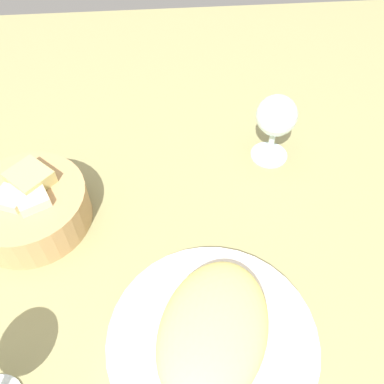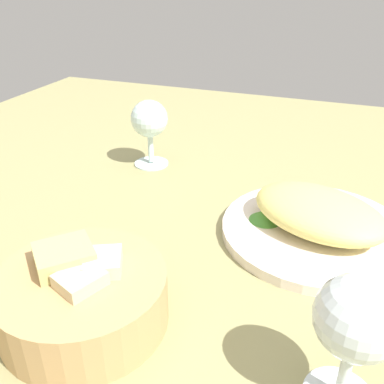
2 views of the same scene
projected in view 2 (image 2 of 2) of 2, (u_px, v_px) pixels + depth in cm
name	position (u px, v px, depth cm)	size (l,w,h in cm)	color
ground_plane	(197.00, 231.00, 61.72)	(140.00, 140.00, 2.00)	#97915D
plate	(315.00, 231.00, 58.52)	(25.45, 25.45, 1.40)	silver
omelette	(319.00, 212.00, 57.07)	(18.24, 12.43, 4.78)	#E6D673
lettuce_garnish	(266.00, 215.00, 59.37)	(4.52, 4.52, 1.60)	#468D34
bread_basket	(82.00, 295.00, 43.58)	(17.25, 17.25, 7.95)	tan
wine_glass_near	(149.00, 123.00, 75.88)	(6.57, 6.57, 12.07)	silver
wine_glass_far	(356.00, 324.00, 32.83)	(6.84, 6.84, 12.71)	silver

